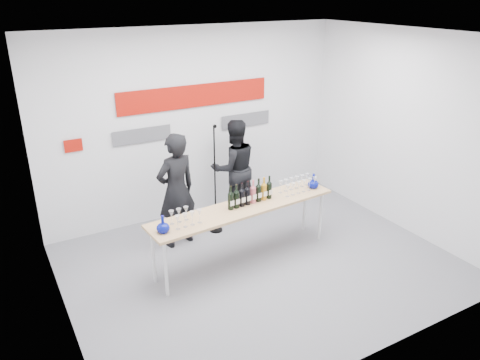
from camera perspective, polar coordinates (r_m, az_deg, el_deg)
The scene contains 12 objects.
ground at distance 6.49m, azimuth 2.57°, elevation -10.23°, with size 5.00×5.00×0.00m, color slate.
back_wall at distance 7.51m, azimuth -5.40°, elevation 6.85°, with size 5.00×0.04×3.00m, color silver.
signage at distance 7.38m, azimuth -5.79°, elevation 9.03°, with size 3.38×0.02×0.79m.
tasting_table at distance 6.25m, azimuth 0.45°, elevation -3.74°, with size 2.72×0.74×0.81m.
wine_bottles at distance 6.24m, azimuth 1.28°, elevation -1.51°, with size 0.71×0.13×0.33m.
decanter_left at distance 5.62m, azimuth -9.39°, elevation -5.31°, with size 0.16×0.16×0.21m, color #071082, non-canonical shape.
decanter_right at distance 6.84m, azimuth 8.94°, elevation -0.10°, with size 0.16×0.16×0.21m, color #071082, non-canonical shape.
glasses_left at distance 5.77m, azimuth -6.78°, elevation -4.56°, with size 0.38×0.24×0.18m.
glasses_right at distance 6.71m, azimuth 7.04°, elevation -0.58°, with size 0.57×0.26×0.18m.
presenter_left at distance 6.67m, azimuth -7.77°, elevation -1.29°, with size 0.62×0.40×1.69m, color black.
presenter_right at distance 7.55m, azimuth -0.71°, elevation 1.47°, with size 0.78×0.61×1.61m, color black.
mic_stand at distance 7.09m, azimuth -3.01°, elevation -2.46°, with size 0.20×0.20×1.71m.
Camera 1 is at (-2.95, -4.61, 3.50)m, focal length 35.00 mm.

